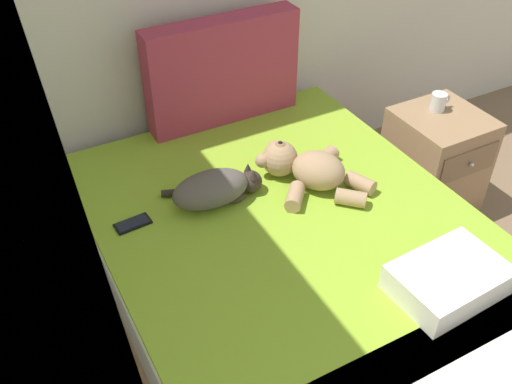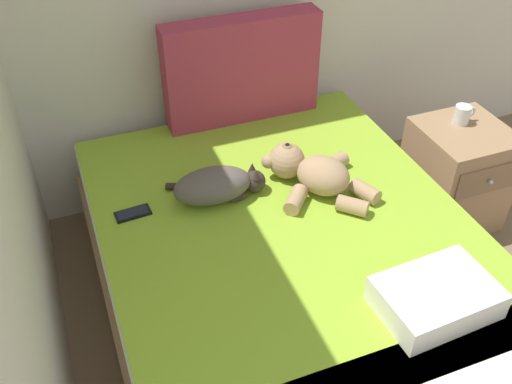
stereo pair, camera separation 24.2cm
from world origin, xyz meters
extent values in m
cube|color=#9E7A56|center=(0.97, 2.78, 0.14)|extent=(1.55, 1.96, 0.29)
cube|color=white|center=(0.97, 2.78, 0.39)|extent=(1.50, 1.90, 0.21)
cube|color=#8CB72D|center=(0.97, 2.84, 0.51)|extent=(1.48, 1.77, 0.02)
cube|color=silver|center=(0.97, 1.96, 0.51)|extent=(1.48, 0.31, 0.02)
cube|color=#A5334C|center=(1.09, 3.67, 0.78)|extent=(0.79, 0.14, 0.54)
ellipsoid|color=#59514C|center=(0.73, 3.06, 0.59)|extent=(0.34, 0.20, 0.15)
sphere|color=#332823|center=(0.92, 3.05, 0.57)|extent=(0.10, 0.10, 0.10)
cone|color=#332823|center=(0.92, 3.08, 0.62)|extent=(0.04, 0.04, 0.04)
cone|color=#332823|center=(0.92, 3.03, 0.62)|extent=(0.04, 0.04, 0.04)
cylinder|color=#332823|center=(0.63, 3.17, 0.53)|extent=(0.16, 0.09, 0.03)
ellipsoid|color=#332823|center=(0.82, 3.02, 0.54)|extent=(0.10, 0.06, 0.04)
ellipsoid|color=tan|center=(1.20, 2.95, 0.60)|extent=(0.30, 0.31, 0.16)
sphere|color=tan|center=(1.10, 3.11, 0.60)|extent=(0.16, 0.16, 0.16)
sphere|color=#8E6B49|center=(1.10, 3.11, 0.65)|extent=(0.07, 0.07, 0.07)
sphere|color=black|center=(1.10, 3.11, 0.68)|extent=(0.02, 0.02, 0.02)
sphere|color=tan|center=(1.02, 3.12, 0.61)|extent=(0.07, 0.07, 0.07)
sphere|color=tan|center=(1.12, 3.19, 0.61)|extent=(0.07, 0.07, 0.07)
cylinder|color=tan|center=(1.05, 2.89, 0.55)|extent=(0.15, 0.15, 0.07)
cylinder|color=tan|center=(1.25, 2.77, 0.55)|extent=(0.14, 0.14, 0.07)
cylinder|color=tan|center=(1.32, 3.07, 0.55)|extent=(0.16, 0.11, 0.07)
cylinder|color=tan|center=(1.35, 2.83, 0.55)|extent=(0.11, 0.15, 0.07)
cube|color=black|center=(0.39, 3.09, 0.52)|extent=(0.15, 0.08, 0.01)
cube|color=black|center=(0.39, 3.09, 0.53)|extent=(0.13, 0.07, 0.00)
cube|color=white|center=(1.27, 2.20, 0.57)|extent=(0.41, 0.30, 0.11)
cube|color=#9E7A56|center=(2.07, 3.07, 0.28)|extent=(0.43, 0.43, 0.56)
cube|color=#866849|center=(2.07, 2.85, 0.40)|extent=(0.37, 0.01, 0.16)
sphere|color=#B2B2B7|center=(2.07, 2.84, 0.40)|extent=(0.02, 0.02, 0.02)
cylinder|color=silver|center=(2.07, 3.14, 0.61)|extent=(0.08, 0.08, 0.09)
torus|color=silver|center=(2.12, 3.14, 0.61)|extent=(0.06, 0.01, 0.06)
camera|label=1|loc=(-0.01, 1.28, 2.10)|focal=40.50mm
camera|label=2|loc=(0.21, 1.18, 2.10)|focal=40.50mm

